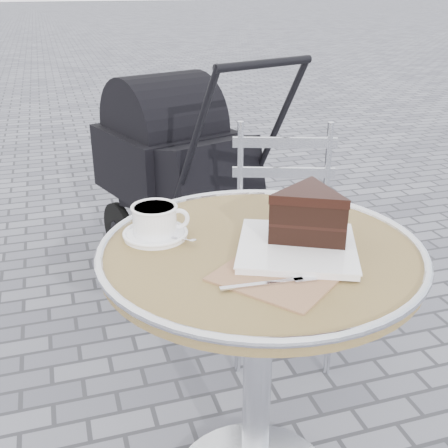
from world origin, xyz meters
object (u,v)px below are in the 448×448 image
object	(u,v)px
cappuccino_set	(156,223)
cake_plate_set	(306,223)
bistro_chair	(283,213)
cafe_table	(259,312)
baby_stroller	(178,172)

from	to	relation	value
cappuccino_set	cake_plate_set	world-z (taller)	cake_plate_set
cappuccino_set	cake_plate_set	size ratio (longest dim) A/B	0.38
bistro_chair	cafe_table	bearing A→B (deg)	-97.94
cafe_table	cake_plate_set	xyz separation A→B (m)	(0.09, -0.03, 0.23)
cappuccino_set	baby_stroller	bearing A→B (deg)	85.30
cake_plate_set	baby_stroller	distance (m)	1.44
cappuccino_set	baby_stroller	distance (m)	1.33
cake_plate_set	bistro_chair	size ratio (longest dim) A/B	0.48
cafe_table	cappuccino_set	world-z (taller)	cappuccino_set
bistro_chair	baby_stroller	size ratio (longest dim) A/B	0.77
cappuccino_set	baby_stroller	world-z (taller)	baby_stroller
cake_plate_set	bistro_chair	world-z (taller)	cake_plate_set
cafe_table	bistro_chair	bearing A→B (deg)	62.78
cake_plate_set	cafe_table	bearing A→B (deg)	-174.18
cappuccino_set	baby_stroller	xyz separation A→B (m)	(0.33, 1.25, -0.30)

